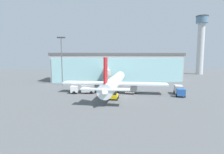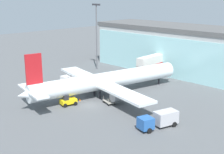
% 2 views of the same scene
% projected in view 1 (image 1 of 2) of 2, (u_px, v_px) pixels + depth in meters
% --- Properties ---
extents(ground, '(240.00, 240.00, 0.00)m').
position_uv_depth(ground, '(125.00, 97.00, 49.65)').
color(ground, '#545659').
extents(terminal_building, '(61.75, 17.88, 13.14)m').
position_uv_depth(terminal_building, '(117.00, 67.00, 85.88)').
color(terminal_building, '#A6A6A6').
rests_on(terminal_building, ground).
extents(jet_bridge, '(3.39, 13.60, 6.09)m').
position_uv_depth(jet_bridge, '(106.00, 72.00, 75.60)').
color(jet_bridge, silver).
rests_on(jet_bridge, ground).
extents(control_tower, '(7.76, 7.76, 38.11)m').
position_uv_depth(control_tower, '(201.00, 41.00, 115.16)').
color(control_tower, silver).
rests_on(control_tower, ground).
extents(apron_light_mast, '(3.20, 0.40, 19.11)m').
position_uv_depth(apron_light_mast, '(62.00, 57.00, 69.03)').
color(apron_light_mast, '#59595E').
rests_on(apron_light_mast, ground).
extents(airplane, '(32.60, 39.65, 11.08)m').
position_uv_depth(airplane, '(115.00, 82.00, 55.56)').
color(airplane, white).
rests_on(airplane, ground).
extents(catering_truck, '(7.35, 2.65, 2.65)m').
position_uv_depth(catering_truck, '(84.00, 89.00, 53.98)').
color(catering_truck, silver).
rests_on(catering_truck, ground).
extents(fuel_truck, '(3.92, 7.62, 2.65)m').
position_uv_depth(fuel_truck, '(179.00, 90.00, 51.57)').
color(fuel_truck, '#2659A5').
rests_on(fuel_truck, ground).
extents(baggage_cart, '(3.12, 2.27, 1.50)m').
position_uv_depth(baggage_cart, '(130.00, 92.00, 52.99)').
color(baggage_cart, '#9E998C').
rests_on(baggage_cart, ground).
extents(pushback_tug, '(2.72, 3.50, 2.30)m').
position_uv_depth(pushback_tug, '(114.00, 96.00, 46.17)').
color(pushback_tug, yellow).
rests_on(pushback_tug, ground).
extents(safety_cone_nose, '(0.36, 0.36, 0.55)m').
position_uv_depth(safety_cone_nose, '(112.00, 96.00, 49.56)').
color(safety_cone_nose, orange).
rests_on(safety_cone_nose, ground).
extents(safety_cone_wingtip, '(0.36, 0.36, 0.55)m').
position_uv_depth(safety_cone_wingtip, '(160.00, 91.00, 56.27)').
color(safety_cone_wingtip, orange).
rests_on(safety_cone_wingtip, ground).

